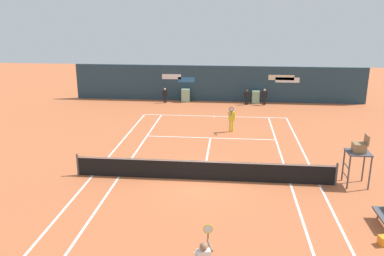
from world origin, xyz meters
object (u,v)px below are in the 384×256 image
(ball_kid_centre_post, at_px, (165,94))
(tennis_ball_mid_court, at_px, (224,128))
(umpire_chair, at_px, (359,152))
(ball_kid_right_post, at_px, (264,96))
(tennis_ball_near_service_line, at_px, (166,125))
(player_on_baseline, at_px, (232,118))
(ball_kid_left_post, at_px, (247,96))

(ball_kid_centre_post, height_order, tennis_ball_mid_court, ball_kid_centre_post)
(umpire_chair, distance_m, ball_kid_right_post, 15.92)
(umpire_chair, relative_size, tennis_ball_mid_court, 35.15)
(tennis_ball_near_service_line, bearing_deg, player_on_baseline, -12.85)
(player_on_baseline, bearing_deg, ball_kid_left_post, -118.75)
(tennis_ball_mid_court, bearing_deg, umpire_chair, -54.30)
(umpire_chair, bearing_deg, ball_kid_left_post, 15.65)
(player_on_baseline, relative_size, ball_kid_left_post, 1.41)
(player_on_baseline, height_order, ball_kid_left_post, player_on_baseline)
(tennis_ball_mid_court, bearing_deg, player_on_baseline, -59.19)
(player_on_baseline, distance_m, ball_kid_right_post, 8.38)
(umpire_chair, distance_m, ball_kid_left_post, 16.25)
(player_on_baseline, relative_size, ball_kid_centre_post, 1.40)
(ball_kid_left_post, bearing_deg, ball_kid_right_post, -177.04)
(ball_kid_centre_post, bearing_deg, tennis_ball_mid_court, 118.07)
(umpire_chair, height_order, ball_kid_centre_post, umpire_chair)
(tennis_ball_near_service_line, bearing_deg, ball_kid_right_post, 43.93)
(player_on_baseline, xyz_separation_m, ball_kid_left_post, (1.24, 7.94, -0.21))
(ball_kid_centre_post, distance_m, tennis_ball_mid_court, 8.84)
(tennis_ball_mid_court, bearing_deg, ball_kid_right_post, 66.02)
(player_on_baseline, distance_m, ball_kid_centre_post, 9.75)
(tennis_ball_near_service_line, xyz_separation_m, tennis_ball_mid_court, (4.01, -0.21, 0.00))
(ball_kid_centre_post, xyz_separation_m, tennis_ball_mid_court, (5.18, -7.13, -0.71))
(ball_kid_right_post, height_order, ball_kid_centre_post, ball_kid_right_post)
(ball_kid_right_post, bearing_deg, umpire_chair, 104.79)
(umpire_chair, height_order, player_on_baseline, umpire_chair)
(tennis_ball_mid_court, bearing_deg, tennis_ball_near_service_line, 176.98)
(umpire_chair, xyz_separation_m, tennis_ball_near_service_line, (-10.11, 8.71, -1.57))
(umpire_chair, xyz_separation_m, ball_kid_right_post, (-2.94, 15.62, -0.82))
(ball_kid_right_post, bearing_deg, tennis_ball_near_service_line, 48.08)
(player_on_baseline, xyz_separation_m, tennis_ball_mid_court, (-0.49, 0.81, -0.91))
(player_on_baseline, bearing_deg, ball_kid_right_post, -128.53)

